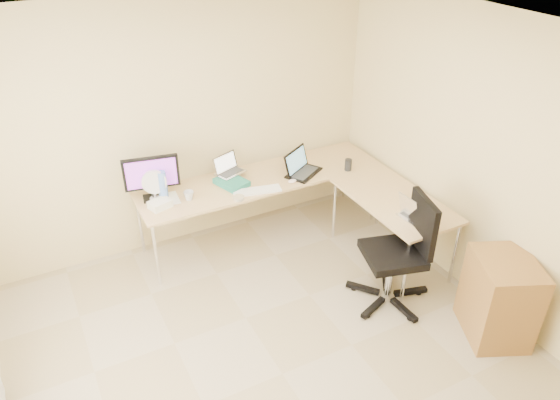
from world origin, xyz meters
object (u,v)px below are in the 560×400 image
keyboard (257,191)px  cabinet (499,300)px  desk_return (391,229)px  office_chair (392,256)px  monitor (152,178)px  mug (189,196)px  water_bottle (163,186)px  laptop_black (304,163)px  laptop_return (416,208)px  desk_main (263,207)px  laptop_center (230,165)px  desk_fan (154,186)px

keyboard → cabinet: (1.30, -2.03, -0.38)m
desk_return → office_chair: bearing=-128.0°
monitor → keyboard: bearing=-9.6°
mug → cabinet: bearing=-48.3°
office_chair → cabinet: size_ratio=1.33×
water_bottle → office_chair: water_bottle is taller
laptop_black → cabinet: (0.69, -2.16, -0.50)m
desk_return → laptop_black: (-0.54, 0.88, 0.49)m
laptop_return → office_chair: (-0.35, -0.16, -0.33)m
laptop_return → laptop_black: bearing=19.2°
office_chair → laptop_black: bearing=111.4°
laptop_black → laptop_return: size_ratio=1.34×
desk_main → monitor: monitor is taller
monitor → cabinet: bearing=-36.0°
desk_return → laptop_return: 0.58m
water_bottle → cabinet: 3.21m
desk_return → mug: bearing=153.0°
laptop_center → desk_main: bearing=-47.8°
laptop_center → cabinet: size_ratio=0.37×
desk_fan → keyboard: bearing=-0.1°
desk_fan → office_chair: 2.36m
office_chair → desk_return: bearing=67.5°
monitor → desk_fan: size_ratio=1.71×
water_bottle → cabinet: size_ratio=0.39×
desk_main → mug: 0.93m
monitor → desk_fan: 0.08m
office_chair → monitor: bearing=152.1°
monitor → desk_main: bearing=5.3°
laptop_center → mug: laptop_center is taller
laptop_black → keyboard: bearing=160.2°
mug → laptop_black: bearing=-1.9°
laptop_black → office_chair: 1.44m
laptop_black → cabinet: bearing=-103.5°
keyboard → office_chair: (0.75, -1.26, -0.24)m
desk_return → office_chair: size_ratio=1.20×
monitor → cabinet: (2.25, -2.38, -0.60)m
laptop_center → office_chair: 1.91m
laptop_black → water_bottle: 1.50m
keyboard → cabinet: bearing=-45.8°
desk_return → laptop_center: size_ratio=4.29×
monitor → laptop_center: size_ratio=1.75×
desk_fan → cabinet: desk_fan is taller
desk_main → mug: (-0.83, -0.08, 0.41)m
laptop_center → water_bottle: 0.77m
cabinet → desk_return: bearing=121.2°
keyboard → laptop_return: laptop_return is taller
desk_fan → desk_return: bearing=-8.5°
monitor → laptop_return: 2.52m
desk_return → mug: (-1.81, 0.92, 0.41)m
laptop_center → laptop_return: size_ratio=1.00×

